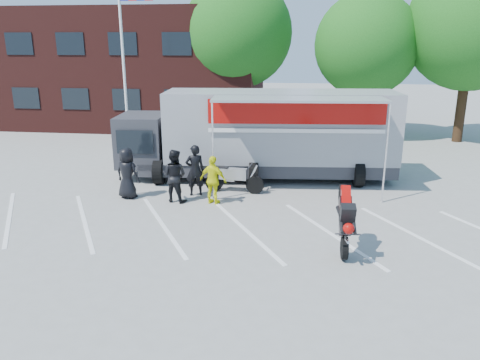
% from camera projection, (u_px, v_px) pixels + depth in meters
% --- Properties ---
extents(ground, '(100.00, 100.00, 0.00)m').
position_uv_depth(ground, '(232.00, 243.00, 12.39)').
color(ground, gray).
rests_on(ground, ground).
extents(parking_bay_lines, '(18.09, 13.33, 0.01)m').
position_uv_depth(parking_bay_lines, '(237.00, 228.00, 13.34)').
color(parking_bay_lines, white).
rests_on(parking_bay_lines, ground).
extents(office_building, '(18.00, 8.00, 7.00)m').
position_uv_depth(office_building, '(117.00, 68.00, 29.74)').
color(office_building, '#441915').
rests_on(office_building, ground).
extents(flagpole, '(1.61, 0.12, 8.00)m').
position_uv_depth(flagpole, '(128.00, 43.00, 21.23)').
color(flagpole, white).
rests_on(flagpole, ground).
extents(tree_left, '(6.12, 6.12, 8.64)m').
position_uv_depth(tree_left, '(238.00, 33.00, 26.26)').
color(tree_left, '#382314').
rests_on(tree_left, ground).
extents(tree_mid, '(5.44, 5.44, 7.68)m').
position_uv_depth(tree_mid, '(367.00, 45.00, 24.63)').
color(tree_mid, '#382314').
rests_on(tree_mid, ground).
extents(tree_right, '(6.46, 6.46, 9.12)m').
position_uv_depth(tree_right, '(472.00, 26.00, 23.27)').
color(tree_right, '#382314').
rests_on(tree_right, ground).
extents(transporter_truck, '(10.90, 5.92, 3.34)m').
position_uv_depth(transporter_truck, '(266.00, 178.00, 18.32)').
color(transporter_truck, gray).
rests_on(transporter_truck, ground).
extents(parked_motorcycle, '(2.20, 0.91, 1.12)m').
position_uv_depth(parked_motorcycle, '(235.00, 192.00, 16.55)').
color(parked_motorcycle, '#A6A6AB').
rests_on(parked_motorcycle, ground).
extents(stunt_bike_rider, '(0.82, 1.64, 1.90)m').
position_uv_depth(stunt_bike_rider, '(341.00, 249.00, 12.02)').
color(stunt_bike_rider, black).
rests_on(stunt_bike_rider, ground).
extents(spectator_leather_a, '(0.97, 0.77, 1.73)m').
position_uv_depth(spectator_leather_a, '(127.00, 173.00, 15.73)').
color(spectator_leather_a, black).
rests_on(spectator_leather_a, ground).
extents(spectator_leather_b, '(0.75, 0.61, 1.78)m').
position_uv_depth(spectator_leather_b, '(195.00, 170.00, 16.01)').
color(spectator_leather_b, black).
rests_on(spectator_leather_b, ground).
extents(spectator_leather_c, '(0.99, 0.85, 1.77)m').
position_uv_depth(spectator_leather_c, '(174.00, 176.00, 15.38)').
color(spectator_leather_c, black).
rests_on(spectator_leather_c, ground).
extents(spectator_hivis, '(1.01, 0.66, 1.60)m').
position_uv_depth(spectator_hivis, '(213.00, 180.00, 15.17)').
color(spectator_hivis, '#EDEF0C').
rests_on(spectator_hivis, ground).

